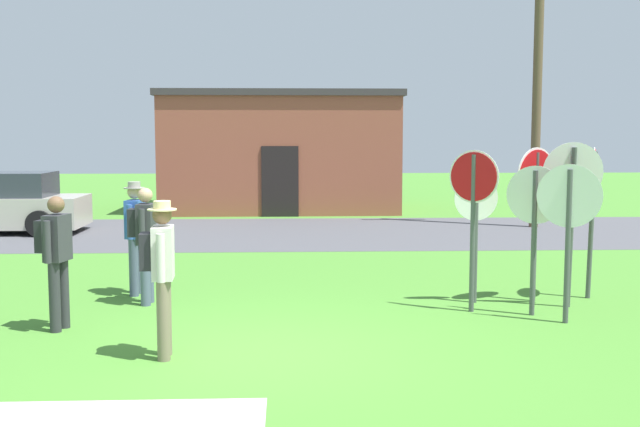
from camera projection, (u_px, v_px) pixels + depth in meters
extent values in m
plane|color=#47842D|center=(263.00, 354.00, 8.67)|extent=(80.00, 80.00, 0.00)
cube|color=#4C4C51|center=(275.00, 233.00, 19.32)|extent=(60.00, 6.40, 0.01)
cube|color=brown|center=(280.00, 154.00, 25.39)|extent=(7.32, 5.02, 3.59)
cube|color=#383333|center=(280.00, 96.00, 25.20)|extent=(7.52, 5.22, 0.20)
cube|color=black|center=(280.00, 182.00, 22.95)|extent=(1.10, 0.08, 2.10)
cylinder|color=brown|center=(538.00, 55.00, 20.05)|extent=(0.24, 0.24, 8.99)
cube|color=#2D333D|center=(5.00, 184.00, 19.23)|extent=(2.24, 1.54, 0.60)
cylinder|color=black|center=(40.00, 224.00, 18.48)|extent=(0.64, 0.22, 0.64)
cylinder|color=black|center=(61.00, 216.00, 20.27)|extent=(0.64, 0.22, 0.64)
cylinder|color=#474C4C|center=(534.00, 243.00, 10.44)|extent=(0.10, 0.10, 1.97)
cylinder|color=white|center=(535.00, 195.00, 10.37)|extent=(0.66, 0.45, 0.78)
cylinder|color=#B70F14|center=(535.00, 195.00, 10.38)|extent=(0.61, 0.42, 0.72)
cylinder|color=#474C4C|center=(568.00, 247.00, 10.00)|extent=(0.09, 0.09, 2.01)
cylinder|color=white|center=(569.00, 196.00, 9.93)|extent=(0.75, 0.36, 0.82)
cylinder|color=#B70F14|center=(569.00, 196.00, 9.94)|extent=(0.69, 0.34, 0.76)
cylinder|color=#474C4C|center=(591.00, 225.00, 11.52)|extent=(0.12, 0.10, 2.20)
cylinder|color=white|center=(593.00, 172.00, 11.44)|extent=(0.29, 0.70, 0.74)
cylinder|color=#B70F14|center=(594.00, 172.00, 11.43)|extent=(0.27, 0.65, 0.69)
cylinder|color=#474C4C|center=(473.00, 234.00, 10.64)|extent=(0.10, 0.10, 2.18)
cylinder|color=white|center=(474.00, 177.00, 10.56)|extent=(0.58, 0.45, 0.72)
cylinder|color=#B70F14|center=(474.00, 177.00, 10.55)|extent=(0.54, 0.42, 0.67)
cylinder|color=#474C4C|center=(475.00, 241.00, 11.23)|extent=(0.08, 0.08, 1.81)
cylinder|color=white|center=(476.00, 198.00, 11.17)|extent=(0.65, 0.08, 0.65)
cylinder|color=#B70F14|center=(476.00, 198.00, 11.18)|extent=(0.60, 0.08, 0.61)
cylinder|color=#474C4C|center=(571.00, 228.00, 10.88)|extent=(0.09, 0.18, 2.28)
cylinder|color=white|center=(573.00, 172.00, 10.80)|extent=(0.84, 0.14, 0.84)
cylinder|color=#B70F14|center=(573.00, 172.00, 10.81)|extent=(0.78, 0.13, 0.77)
cylinder|color=#474C4C|center=(535.00, 227.00, 11.33)|extent=(0.10, 0.10, 2.19)
cylinder|color=white|center=(536.00, 178.00, 11.25)|extent=(0.73, 0.52, 0.88)
cylinder|color=#B70F14|center=(537.00, 178.00, 11.24)|extent=(0.67, 0.48, 0.82)
cylinder|color=#4C5670|center=(149.00, 273.00, 11.29)|extent=(0.14, 0.14, 0.88)
cylinder|color=#4C5670|center=(145.00, 275.00, 11.08)|extent=(0.14, 0.14, 0.88)
cube|color=#333338|center=(146.00, 224.00, 11.11)|extent=(0.24, 0.37, 0.58)
cylinder|color=#333338|center=(150.00, 223.00, 11.35)|extent=(0.09, 0.09, 0.52)
cylinder|color=#333338|center=(142.00, 227.00, 10.87)|extent=(0.09, 0.09, 0.52)
sphere|color=tan|center=(145.00, 195.00, 11.07)|extent=(0.21, 0.21, 0.21)
cube|color=#232328|center=(134.00, 223.00, 11.11)|extent=(0.15, 0.27, 0.40)
cylinder|color=#2D2D33|center=(64.00, 294.00, 9.81)|extent=(0.14, 0.14, 0.88)
cylinder|color=#2D2D33|center=(55.00, 297.00, 9.59)|extent=(0.14, 0.14, 0.88)
cube|color=#333338|center=(57.00, 238.00, 9.63)|extent=(0.29, 0.40, 0.58)
cylinder|color=#333338|center=(67.00, 237.00, 9.86)|extent=(0.09, 0.09, 0.52)
cylinder|color=#333338|center=(47.00, 242.00, 9.39)|extent=(0.09, 0.09, 0.52)
sphere|color=brown|center=(56.00, 205.00, 9.58)|extent=(0.21, 0.21, 0.21)
cube|color=#232328|center=(44.00, 236.00, 9.65)|extent=(0.19, 0.28, 0.40)
cylinder|color=#7A6B56|center=(165.00, 316.00, 8.60)|extent=(0.14, 0.14, 0.88)
cylinder|color=#7A6B56|center=(163.00, 321.00, 8.38)|extent=(0.14, 0.14, 0.88)
cube|color=beige|center=(163.00, 253.00, 8.41)|extent=(0.24, 0.37, 0.58)
cylinder|color=beige|center=(165.00, 251.00, 8.65)|extent=(0.09, 0.09, 0.52)
cylinder|color=beige|center=(161.00, 258.00, 8.18)|extent=(0.09, 0.09, 0.52)
sphere|color=brown|center=(162.00, 215.00, 8.37)|extent=(0.21, 0.21, 0.21)
cylinder|color=beige|center=(162.00, 210.00, 8.36)|extent=(0.31, 0.31, 0.02)
cylinder|color=beige|center=(162.00, 205.00, 8.36)|extent=(0.19, 0.19, 0.09)
cube|color=#232328|center=(147.00, 251.00, 8.39)|extent=(0.16, 0.27, 0.40)
cylinder|color=#4C5670|center=(138.00, 265.00, 11.94)|extent=(0.14, 0.14, 0.88)
cylinder|color=#4C5670|center=(134.00, 268.00, 11.72)|extent=(0.14, 0.14, 0.88)
cube|color=#3860B7|center=(135.00, 219.00, 11.75)|extent=(0.27, 0.39, 0.58)
cylinder|color=#3860B7|center=(140.00, 219.00, 11.99)|extent=(0.09, 0.09, 0.52)
cylinder|color=#3860B7|center=(130.00, 222.00, 11.52)|extent=(0.09, 0.09, 0.52)
sphere|color=tan|center=(134.00, 192.00, 11.71)|extent=(0.21, 0.21, 0.21)
cylinder|color=gray|center=(134.00, 188.00, 11.70)|extent=(0.32, 0.32, 0.02)
cylinder|color=gray|center=(134.00, 185.00, 11.70)|extent=(0.19, 0.19, 0.09)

